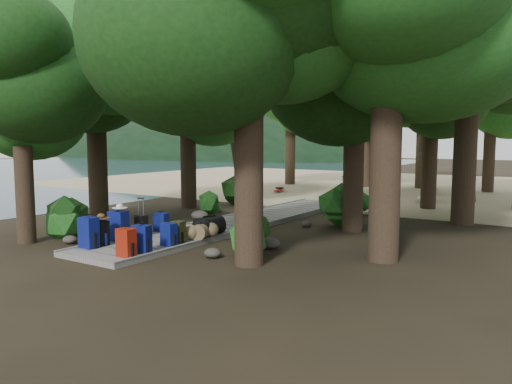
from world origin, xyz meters
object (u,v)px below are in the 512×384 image
Objects in this scene: backpack_right_c at (169,233)px; backpack_right_d at (176,231)px; duffel_right_khaki at (201,231)px; sun_lounger at (425,195)px; backpack_left_a at (89,231)px; backpack_right_a at (126,241)px; backpack_left_c at (118,224)px; duffel_right_black at (209,226)px; backpack_left_d at (161,221)px; kayak at (280,189)px; backpack_left_b at (101,232)px; lone_suitcase_on_sand at (344,194)px; backpack_right_b at (142,237)px; suitcase_on_boardwalk at (141,225)px.

backpack_right_c is 1.02× the size of backpack_right_d.
sun_lounger reaches higher than duffel_right_khaki.
backpack_right_a is (1.41, -0.14, -0.06)m from backpack_left_a.
backpack_right_d reaches higher than duffel_right_khaki.
backpack_left_a is at bearing -89.90° from backpack_left_c.
backpack_right_d is (-0.10, 1.68, -0.04)m from backpack_right_a.
backpack_left_c is 1.06× the size of duffel_right_black.
backpack_left_c is (-0.10, 0.98, 0.01)m from backpack_left_a.
backpack_left_d reaches higher than kayak.
backpack_right_a is 1.14× the size of backpack_right_d.
duffel_right_khaki is 0.53m from duffel_right_black.
backpack_right_a is at bearing -95.17° from backpack_right_d.
backpack_left_d is (-0.08, 2.12, -0.05)m from backpack_left_b.
backpack_left_d is 0.94× the size of backpack_right_d.
backpack_left_c is at bearing -119.97° from sun_lounger.
backpack_right_c is 1.60m from duffel_right_black.
backpack_left_c is at bearing -105.87° from lone_suitcase_on_sand.
backpack_left_c is 1.37× the size of backpack_right_d.
backpack_left_c reaches higher than backpack_right_b.
backpack_right_b is at bearing -112.98° from duffel_right_khaki.
backpack_left_a is at bearing -179.28° from backpack_right_b.
kayak is at bearing 101.10° from backpack_right_d.
backpack_right_c is at bearing -81.39° from kayak.
sun_lounger is (2.98, 1.52, 0.00)m from lone_suitcase_on_sand.
backpack_right_a is at bearing -42.16° from backpack_left_c.
kayak is (-4.43, 12.43, -0.24)m from backpack_right_d.
backpack_left_d is at bearing -106.75° from lone_suitcase_on_sand.
backpack_left_d reaches higher than lone_suitcase_on_sand.
lone_suitcase_on_sand is (1.20, 9.69, -0.07)m from backpack_left_d.
duffel_right_black is at bearing 65.20° from backpack_left_a.
backpack_left_b is 1.42m from backpack_right_b.
sun_lounger is at bearing 88.36° from duffel_right_black.
kayak is (-4.47, 11.18, -0.19)m from duffel_right_black.
backpack_right_c is (0.01, 0.86, -0.04)m from backpack_right_b.
backpack_left_a reaches higher than lone_suitcase_on_sand.
backpack_right_d is at bearing 93.94° from backpack_right_a.
backpack_left_b is 0.80× the size of backpack_left_c.
suitcase_on_boardwalk is at bearing -129.80° from duffel_right_black.
sun_lounger is at bearing 66.70° from backpack_right_b.
backpack_left_d is at bearing 112.76° from backpack_right_b.
backpack_left_a is 1.84m from backpack_right_c.
kayak is at bearing 97.34° from backpack_left_d.
duffel_right_khaki is (1.59, -0.20, -0.08)m from backpack_left_d.
suitcase_on_boardwalk reaches higher than kayak.
backpack_left_b is at bearing -106.76° from duffel_right_black.
backpack_left_d is 2.63m from backpack_right_b.
backpack_left_d is 0.82× the size of backpack_right_b.
duffel_right_black is 1.39× the size of suitcase_on_boardwalk.
lone_suitcase_on_sand is at bearing 91.18° from backpack_left_b.
lone_suitcase_on_sand is (1.12, 11.81, -0.12)m from backpack_left_b.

